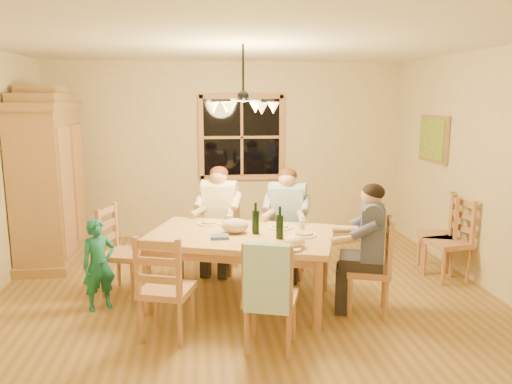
{
  "coord_description": "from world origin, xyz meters",
  "views": [
    {
      "loc": [
        -0.49,
        -5.28,
        2.16
      ],
      "look_at": [
        0.15,
        0.1,
        1.13
      ],
      "focal_mm": 35.0,
      "sensor_mm": 36.0,
      "label": 1
    }
  ],
  "objects": [
    {
      "name": "floor",
      "position": [
        0.0,
        0.0,
        0.0
      ],
      "size": [
        5.5,
        5.5,
        0.0
      ],
      "primitive_type": "plane",
      "color": "olive",
      "rests_on": "ground"
    },
    {
      "name": "ceiling",
      "position": [
        0.0,
        0.0,
        2.7
      ],
      "size": [
        5.5,
        5.0,
        0.02
      ],
      "primitive_type": "cube",
      "color": "white",
      "rests_on": "wall_back"
    },
    {
      "name": "wall_back",
      "position": [
        0.0,
        2.5,
        1.35
      ],
      "size": [
        5.5,
        0.02,
        2.7
      ],
      "primitive_type": "cube",
      "color": "#CAB58F",
      "rests_on": "floor"
    },
    {
      "name": "wall_right",
      "position": [
        2.75,
        0.0,
        1.35
      ],
      "size": [
        0.02,
        5.0,
        2.7
      ],
      "primitive_type": "cube",
      "color": "#CAB58F",
      "rests_on": "floor"
    },
    {
      "name": "window",
      "position": [
        0.2,
        2.47,
        1.55
      ],
      "size": [
        1.3,
        0.06,
        1.3
      ],
      "color": "black",
      "rests_on": "wall_back"
    },
    {
      "name": "painting",
      "position": [
        2.71,
        1.2,
        1.6
      ],
      "size": [
        0.06,
        0.78,
        0.64
      ],
      "color": "olive",
      "rests_on": "wall_right"
    },
    {
      "name": "chandelier",
      "position": [
        -0.0,
        0.0,
        2.08
      ],
      "size": [
        0.77,
        0.68,
        0.71
      ],
      "color": "black",
      "rests_on": "ceiling"
    },
    {
      "name": "armoire",
      "position": [
        -2.42,
        1.4,
        1.06
      ],
      "size": [
        0.66,
        1.4,
        2.3
      ],
      "color": "olive",
      "rests_on": "floor"
    },
    {
      "name": "dining_table",
      "position": [
        -0.06,
        -0.26,
        0.66
      ],
      "size": [
        2.17,
        1.69,
        0.76
      ],
      "rotation": [
        0.0,
        0.0,
        -0.31
      ],
      "color": "tan",
      "rests_on": "floor"
    },
    {
      "name": "chair_far_left",
      "position": [
        -0.24,
        0.74,
        0.3
      ],
      "size": [
        0.55,
        0.53,
        0.99
      ],
      "rotation": [
        0.0,
        0.0,
        2.83
      ],
      "color": "#B67A50",
      "rests_on": "floor"
    },
    {
      "name": "chair_far_right",
      "position": [
        0.57,
        0.48,
        0.3
      ],
      "size": [
        0.55,
        0.53,
        0.99
      ],
      "rotation": [
        0.0,
        0.0,
        2.83
      ],
      "color": "#B67A50",
      "rests_on": "floor"
    },
    {
      "name": "chair_near_left",
      "position": [
        -0.79,
        -0.97,
        0.3
      ],
      "size": [
        0.55,
        0.53,
        0.99
      ],
      "rotation": [
        0.0,
        0.0,
        -0.31
      ],
      "color": "#B67A50",
      "rests_on": "floor"
    },
    {
      "name": "chair_near_right",
      "position": [
        0.12,
        -1.26,
        0.3
      ],
      "size": [
        0.55,
        0.53,
        0.99
      ],
      "rotation": [
        0.0,
        0.0,
        -0.31
      ],
      "color": "#B67A50",
      "rests_on": "floor"
    },
    {
      "name": "chair_end_left",
      "position": [
        -1.32,
        0.14,
        0.3
      ],
      "size": [
        0.53,
        0.55,
        0.99
      ],
      "rotation": [
        0.0,
        0.0,
        -1.88
      ],
      "color": "#B67A50",
      "rests_on": "floor"
    },
    {
      "name": "chair_end_right",
      "position": [
        1.2,
        -0.67,
        0.3
      ],
      "size": [
        0.53,
        0.55,
        0.99
      ],
      "rotation": [
        0.0,
        0.0,
        1.26
      ],
      "color": "#B67A50",
      "rests_on": "floor"
    },
    {
      "name": "adult_woman",
      "position": [
        -0.24,
        0.74,
        0.84
      ],
      "size": [
        0.49,
        0.52,
        0.87
      ],
      "rotation": [
        0.0,
        0.0,
        2.83
      ],
      "color": "beige",
      "rests_on": "floor"
    },
    {
      "name": "adult_plaid_man",
      "position": [
        0.57,
        0.48,
        0.84
      ],
      "size": [
        0.49,
        0.52,
        0.87
      ],
      "rotation": [
        0.0,
        0.0,
        2.83
      ],
      "color": "#2D537E",
      "rests_on": "floor"
    },
    {
      "name": "adult_slate_man",
      "position": [
        1.2,
        -0.67,
        0.84
      ],
      "size": [
        0.52,
        0.49,
        0.87
      ],
      "rotation": [
        0.0,
        0.0,
        1.26
      ],
      "color": "#474B71",
      "rests_on": "floor"
    },
    {
      "name": "towel",
      "position": [
        0.06,
        -1.44,
        0.7
      ],
      "size": [
        0.39,
        0.21,
        0.58
      ],
      "primitive_type": "cube",
      "rotation": [
        0.0,
        0.0,
        -0.31
      ],
      "color": "#A3CFDC",
      "rests_on": "chair_near_right"
    },
    {
      "name": "wine_bottle_a",
      "position": [
        0.1,
        -0.29,
        0.93
      ],
      "size": [
        0.08,
        0.08,
        0.33
      ],
      "primitive_type": "cylinder",
      "color": "black",
      "rests_on": "dining_table"
    },
    {
      "name": "wine_bottle_b",
      "position": [
        0.32,
        -0.5,
        0.93
      ],
      "size": [
        0.08,
        0.08,
        0.33
      ],
      "primitive_type": "cylinder",
      "color": "black",
      "rests_on": "dining_table"
    },
    {
      "name": "plate_woman",
      "position": [
        -0.37,
        0.16,
        0.77
      ],
      "size": [
        0.26,
        0.26,
        0.02
      ],
      "primitive_type": "cylinder",
      "color": "white",
      "rests_on": "dining_table"
    },
    {
      "name": "plate_plaid",
      "position": [
        0.39,
        -0.1,
        0.77
      ],
      "size": [
        0.26,
        0.26,
        0.02
      ],
      "primitive_type": "cylinder",
      "color": "white",
      "rests_on": "dining_table"
    },
    {
      "name": "plate_slate",
      "position": [
        0.58,
        -0.43,
        0.77
      ],
      "size": [
        0.26,
        0.26,
        0.02
      ],
      "primitive_type": "cylinder",
      "color": "white",
      "rests_on": "dining_table"
    },
    {
      "name": "wine_glass_a",
      "position": [
        -0.16,
        -0.01,
        0.83
      ],
      "size": [
        0.06,
        0.06,
        0.14
      ],
      "primitive_type": "cylinder",
      "color": "silver",
      "rests_on": "dining_table"
    },
    {
      "name": "wine_glass_b",
      "position": [
        0.58,
        -0.31,
        0.83
      ],
      "size": [
        0.06,
        0.06,
        0.14
      ],
      "primitive_type": "cylinder",
      "color": "silver",
      "rests_on": "dining_table"
    },
    {
      "name": "cap",
      "position": [
        0.41,
        -0.8,
        0.82
      ],
      "size": [
        0.2,
        0.2,
        0.11
      ],
      "primitive_type": "ellipsoid",
      "color": "beige",
      "rests_on": "dining_table"
    },
    {
      "name": "napkin",
      "position": [
        -0.28,
        -0.42,
        0.78
      ],
      "size": [
        0.21,
        0.19,
        0.03
      ],
      "primitive_type": "cube",
      "rotation": [
        0.0,
        0.0,
        -0.31
      ],
      "color": "#495786",
      "rests_on": "dining_table"
    },
    {
      "name": "cloth_bundle",
      "position": [
        -0.12,
        -0.23,
        0.84
      ],
      "size": [
        0.28,
        0.22,
        0.15
      ],
      "primitive_type": "ellipsoid",
      "color": "tan",
      "rests_on": "dining_table"
    },
    {
      "name": "child",
      "position": [
        -1.52,
        -0.26,
        0.48
      ],
      "size": [
        0.41,
        0.36,
        0.95
      ],
      "primitive_type": "imported",
      "rotation": [
        0.0,
        0.0,
        0.48
      ],
      "color": "#197463",
      "rests_on": "floor"
    },
    {
      "name": "chair_spare_front",
      "position": [
        2.45,
        0.14,
        0.3
      ],
      "size": [
        0.49,
        0.5,
        0.99
      ],
      "rotation": [
        0.0,
        0.0,
        1.74
      ],
      "color": "#B67A50",
      "rests_on": "floor"
    },
    {
      "name": "chair_spare_back",
      "position": [
        2.45,
        0.43,
        0.3
      ],
      "size": [
        0.54,
        0.55,
        0.99
      ],
      "rotation": [
        0.0,
        0.0,
        1.24
      ],
      "color": "#B67A50",
      "rests_on": "floor"
    }
  ]
}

